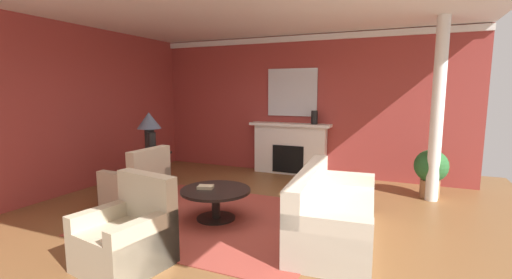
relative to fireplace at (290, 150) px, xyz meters
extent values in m
plane|color=brown|center=(0.09, -2.82, -0.54)|extent=(8.53, 8.53, 0.00)
cube|color=#9E3833|center=(0.09, 0.21, 0.97)|extent=(7.16, 0.12, 3.02)
cube|color=#9E3833|center=(-3.25, -2.52, 0.97)|extent=(0.12, 6.54, 3.02)
cube|color=white|center=(0.09, -2.52, 2.52)|extent=(7.16, 6.54, 0.06)
cube|color=white|center=(0.09, 0.13, 2.41)|extent=(7.16, 0.08, 0.12)
cube|color=#993D33|center=(-0.12, -3.08, -0.53)|extent=(3.10, 2.62, 0.01)
cube|color=white|center=(0.00, 0.01, 0.00)|extent=(1.60, 0.25, 1.07)
cube|color=black|center=(0.00, -0.01, -0.19)|extent=(0.70, 0.26, 0.60)
cube|color=white|center=(0.00, -0.02, 0.56)|extent=(1.80, 0.35, 0.06)
cube|color=silver|center=(0.00, 0.12, 1.26)|extent=(1.12, 0.04, 1.03)
cube|color=beige|center=(1.58, -3.01, -0.31)|extent=(1.06, 2.16, 0.45)
cube|color=beige|center=(1.23, -3.04, 0.11)|extent=(0.36, 2.11, 0.40)
cube|color=beige|center=(1.66, -3.96, -0.23)|extent=(0.91, 0.27, 0.62)
cube|color=beige|center=(1.51, -2.07, -0.23)|extent=(0.91, 0.27, 0.62)
cube|color=#C1B293|center=(-1.64, -3.03, -0.32)|extent=(0.84, 0.84, 0.44)
cube|color=#C1B293|center=(-1.32, -3.04, 0.16)|extent=(0.20, 0.81, 0.51)
cube|color=#C1B293|center=(-1.62, -2.70, -0.24)|extent=(0.81, 0.18, 0.60)
cube|color=#C1B293|center=(-1.65, -3.36, -0.24)|extent=(0.81, 0.18, 0.60)
cube|color=#C1B293|center=(-0.31, -4.66, -0.32)|extent=(0.93, 0.93, 0.44)
cube|color=#C1B293|center=(-0.25, -4.35, 0.16)|extent=(0.82, 0.30, 0.51)
cube|color=#C1B293|center=(-0.63, -4.60, -0.24)|extent=(0.28, 0.81, 0.60)
cube|color=#C1B293|center=(0.02, -4.72, -0.24)|extent=(0.28, 0.81, 0.60)
cylinder|color=black|center=(-0.12, -3.08, -0.11)|extent=(1.00, 1.00, 0.04)
cylinder|color=black|center=(-0.12, -3.08, -0.33)|extent=(0.12, 0.12, 0.41)
cylinder|color=black|center=(-0.12, -3.08, -0.52)|extent=(0.56, 0.56, 0.03)
cube|color=black|center=(-2.00, -2.21, 0.14)|extent=(0.56, 0.56, 0.04)
cube|color=black|center=(-2.00, -2.21, -0.21)|extent=(0.10, 0.10, 0.66)
cube|color=black|center=(-2.00, -2.21, -0.52)|extent=(0.45, 0.45, 0.04)
cylinder|color=black|center=(-2.00, -2.21, 0.39)|extent=(0.18, 0.18, 0.45)
cone|color=#4C566B|center=(-2.00, -2.21, 0.76)|extent=(0.44, 0.44, 0.30)
cylinder|color=black|center=(0.55, -0.05, 0.74)|extent=(0.14, 0.14, 0.29)
cylinder|color=black|center=(-1.85, -2.33, 0.36)|extent=(0.14, 0.14, 0.40)
cube|color=tan|center=(-0.26, -3.11, -0.07)|extent=(0.26, 0.22, 0.04)
cylinder|color=#A8754C|center=(2.78, -0.66, -0.39)|extent=(0.32, 0.32, 0.30)
sphere|color=#28602D|center=(2.78, -0.66, 0.01)|extent=(0.56, 0.56, 0.56)
cylinder|color=white|center=(2.79, -0.86, 0.97)|extent=(0.20, 0.20, 3.02)
camera|label=1|loc=(2.33, -7.28, 1.32)|focal=24.45mm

